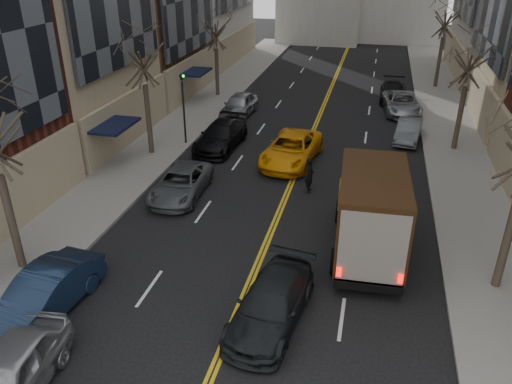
# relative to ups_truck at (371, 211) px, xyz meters

# --- Properties ---
(sidewalk_left) EXTENTS (4.00, 66.00, 0.15)m
(sidewalk_left) POSITION_rel_ups_truck_xyz_m (-13.11, 14.54, -1.77)
(sidewalk_left) COLOR slate
(sidewalk_left) RESTS_ON ground
(sidewalk_right) EXTENTS (4.00, 66.00, 0.15)m
(sidewalk_right) POSITION_rel_ups_truck_xyz_m (4.89, 14.54, -1.77)
(sidewalk_right) COLOR slate
(sidewalk_right) RESTS_ON ground
(tree_lf_mid) EXTENTS (3.20, 3.20, 8.91)m
(tree_lf_mid) POSITION_rel_ups_truck_xyz_m (-12.91, 7.54, 4.75)
(tree_lf_mid) COLOR #382D23
(tree_lf_mid) RESTS_ON sidewalk_left
(tree_lf_far) EXTENTS (3.20, 3.20, 8.12)m
(tree_lf_far) POSITION_rel_ups_truck_xyz_m (-12.91, 20.54, 4.18)
(tree_lf_far) COLOR #382D23
(tree_lf_far) RESTS_ON sidewalk_left
(tree_rt_mid) EXTENTS (3.20, 3.20, 8.32)m
(tree_rt_mid) POSITION_rel_ups_truck_xyz_m (4.69, 12.54, 4.32)
(tree_rt_mid) COLOR #382D23
(tree_rt_mid) RESTS_ON sidewalk_right
(tree_rt_far) EXTENTS (3.20, 3.20, 9.11)m
(tree_rt_far) POSITION_rel_ups_truck_xyz_m (4.69, 27.54, 4.90)
(tree_rt_far) COLOR #382D23
(tree_rt_far) RESTS_ON sidewalk_right
(traffic_signal) EXTENTS (0.29, 0.26, 4.70)m
(traffic_signal) POSITION_rel_ups_truck_xyz_m (-11.51, 9.54, 0.97)
(traffic_signal) COLOR black
(traffic_signal) RESTS_ON sidewalk_left
(ups_truck) EXTENTS (2.99, 6.79, 3.66)m
(ups_truck) POSITION_rel_ups_truck_xyz_m (0.00, 0.00, 0.00)
(ups_truck) COLOR black
(ups_truck) RESTS_ON ground
(observer_sedan) EXTENTS (2.62, 5.14, 1.43)m
(observer_sedan) POSITION_rel_ups_truck_xyz_m (-2.91, -5.13, -1.13)
(observer_sedan) COLOR black
(observer_sedan) RESTS_ON ground
(taxi) EXTENTS (3.20, 5.96, 1.59)m
(taxi) POSITION_rel_ups_truck_xyz_m (-4.63, 8.39, -1.05)
(taxi) COLOR orange
(taxi) RESTS_ON ground
(pedestrian) EXTENTS (0.56, 0.74, 1.82)m
(pedestrian) POSITION_rel_ups_truck_xyz_m (-3.09, 4.88, -0.93)
(pedestrian) COLOR black
(pedestrian) RESTS_ON ground
(parked_lf_a) EXTENTS (2.34, 4.81, 1.58)m
(parked_lf_a) POSITION_rel_ups_truck_xyz_m (-9.21, -9.85, -1.05)
(parked_lf_a) COLOR #A8AAAF
(parked_lf_a) RESTS_ON ground
(parked_lf_b) EXTENTS (2.08, 4.87, 1.56)m
(parked_lf_b) POSITION_rel_ups_truck_xyz_m (-10.41, -6.50, -1.06)
(parked_lf_b) COLOR #101D33
(parked_lf_b) RESTS_ON ground
(parked_lf_c) EXTENTS (2.42, 4.90, 1.34)m
(parked_lf_c) POSITION_rel_ups_truck_xyz_m (-9.21, 2.90, -1.18)
(parked_lf_c) COLOR #505458
(parked_lf_c) RESTS_ON ground
(parked_lf_d) EXTENTS (2.47, 5.46, 1.55)m
(parked_lf_d) POSITION_rel_ups_truck_xyz_m (-9.21, 9.61, -1.07)
(parked_lf_d) COLOR black
(parked_lf_d) RESTS_ON ground
(parked_lf_e) EXTENTS (2.12, 4.77, 1.59)m
(parked_lf_e) POSITION_rel_ups_truck_xyz_m (-9.83, 16.01, -1.05)
(parked_lf_e) COLOR #94959B
(parked_lf_e) RESTS_ON ground
(parked_rt_a) EXTENTS (1.93, 4.16, 1.32)m
(parked_rt_a) POSITION_rel_ups_truck_xyz_m (1.99, 13.59, -1.18)
(parked_rt_a) COLOR #54585C
(parked_rt_a) RESTS_ON ground
(parked_rt_b) EXTENTS (3.07, 5.57, 1.48)m
(parked_rt_b) POSITION_rel_ups_truck_xyz_m (1.66, 19.51, -1.11)
(parked_rt_b) COLOR #9A9DA1
(parked_rt_b) RESTS_ON ground
(parked_rt_c) EXTENTS (2.06, 5.02, 1.46)m
(parked_rt_c) POSITION_rel_ups_truck_xyz_m (1.07, 22.78, -1.12)
(parked_rt_c) COLOR black
(parked_rt_c) RESTS_ON ground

